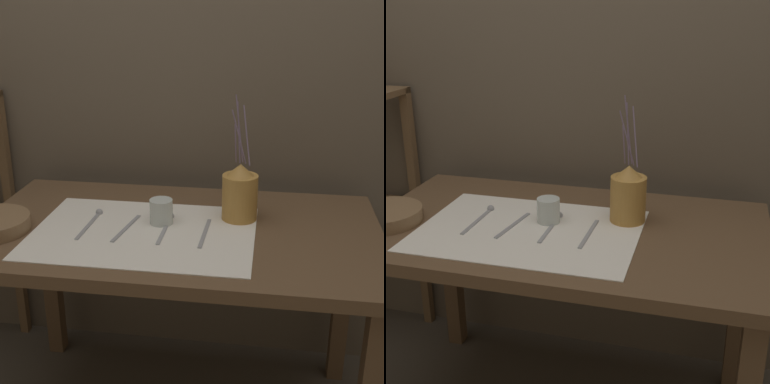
# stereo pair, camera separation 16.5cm
# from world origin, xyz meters

# --- Properties ---
(stone_wall_back) EXTENTS (7.00, 0.06, 2.40)m
(stone_wall_back) POSITION_xyz_m (0.00, 0.48, 1.20)
(stone_wall_back) COLOR brown
(stone_wall_back) RESTS_ON ground_plane
(wooden_table) EXTENTS (1.29, 0.74, 0.76)m
(wooden_table) POSITION_xyz_m (0.00, 0.00, 0.66)
(wooden_table) COLOR brown
(wooden_table) RESTS_ON ground_plane
(linen_cloth) EXTENTS (0.69, 0.49, 0.00)m
(linen_cloth) POSITION_xyz_m (-0.09, -0.06, 0.76)
(linen_cloth) COLOR white
(linen_cloth) RESTS_ON wooden_table
(pitcher_with_flowers) EXTENTS (0.12, 0.12, 0.41)m
(pitcher_with_flowers) POSITION_xyz_m (0.19, 0.09, 0.84)
(pitcher_with_flowers) COLOR #B7843D
(pitcher_with_flowers) RESTS_ON wooden_table
(glass_tumbler_near) EXTENTS (0.07, 0.07, 0.08)m
(glass_tumbler_near) POSITION_xyz_m (-0.05, 0.01, 0.80)
(glass_tumbler_near) COLOR silver
(glass_tumbler_near) RESTS_ON wooden_table
(spoon_outer) EXTENTS (0.02, 0.22, 0.02)m
(spoon_outer) POSITION_xyz_m (-0.27, 0.02, 0.76)
(spoon_outer) COLOR #939399
(spoon_outer) RESTS_ON wooden_table
(fork_outer) EXTENTS (0.04, 0.21, 0.00)m
(fork_outer) POSITION_xyz_m (-0.15, -0.05, 0.76)
(fork_outer) COLOR #939399
(fork_outer) RESTS_ON wooden_table
(spoon_inner) EXTENTS (0.02, 0.22, 0.02)m
(spoon_inner) POSITION_xyz_m (-0.03, 0.02, 0.76)
(spoon_inner) COLOR #939399
(spoon_inner) RESTS_ON wooden_table
(fork_inner) EXTENTS (0.02, 0.21, 0.00)m
(fork_inner) POSITION_xyz_m (0.10, -0.05, 0.76)
(fork_inner) COLOR #939399
(fork_inner) RESTS_ON wooden_table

